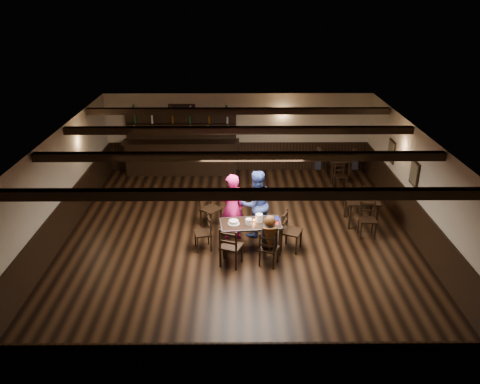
{
  "coord_description": "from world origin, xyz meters",
  "views": [
    {
      "loc": [
        -0.06,
        -10.54,
        5.97
      ],
      "look_at": [
        0.02,
        0.2,
        1.23
      ],
      "focal_mm": 35.0,
      "sensor_mm": 36.0,
      "label": 1
    }
  ],
  "objects_px": {
    "chair_near_left": "(230,245)",
    "man_blue": "(256,204)",
    "chair_near_right": "(268,247)",
    "woman_pink": "(232,207)",
    "dining_table": "(251,226)",
    "cake": "(234,222)",
    "bar_counter": "(182,153)"
  },
  "relations": [
    {
      "from": "dining_table",
      "to": "chair_near_left",
      "type": "bearing_deg",
      "value": -124.41
    },
    {
      "from": "chair_near_left",
      "to": "cake",
      "type": "bearing_deg",
      "value": 82.73
    },
    {
      "from": "chair_near_right",
      "to": "cake",
      "type": "xyz_separation_m",
      "value": [
        -0.79,
        0.68,
        0.29
      ]
    },
    {
      "from": "chair_near_left",
      "to": "chair_near_right",
      "type": "xyz_separation_m",
      "value": [
        0.88,
        0.0,
        -0.08
      ]
    },
    {
      "from": "chair_near_left",
      "to": "chair_near_right",
      "type": "height_order",
      "value": "chair_near_left"
    },
    {
      "from": "man_blue",
      "to": "bar_counter",
      "type": "bearing_deg",
      "value": -83.99
    },
    {
      "from": "dining_table",
      "to": "woman_pink",
      "type": "xyz_separation_m",
      "value": [
        -0.46,
        0.59,
        0.23
      ]
    },
    {
      "from": "woman_pink",
      "to": "bar_counter",
      "type": "bearing_deg",
      "value": -86.02
    },
    {
      "from": "dining_table",
      "to": "chair_near_right",
      "type": "height_order",
      "value": "chair_near_right"
    },
    {
      "from": "chair_near_right",
      "to": "chair_near_left",
      "type": "bearing_deg",
      "value": -179.76
    },
    {
      "from": "chair_near_right",
      "to": "woman_pink",
      "type": "height_order",
      "value": "woman_pink"
    },
    {
      "from": "dining_table",
      "to": "chair_near_right",
      "type": "xyz_separation_m",
      "value": [
        0.38,
        -0.72,
        -0.16
      ]
    },
    {
      "from": "dining_table",
      "to": "man_blue",
      "type": "relative_size",
      "value": 0.85
    },
    {
      "from": "bar_counter",
      "to": "man_blue",
      "type": "bearing_deg",
      "value": -62.16
    },
    {
      "from": "chair_near_right",
      "to": "cake",
      "type": "distance_m",
      "value": 1.08
    },
    {
      "from": "man_blue",
      "to": "cake",
      "type": "xyz_separation_m",
      "value": [
        -0.56,
        -0.82,
        -0.1
      ]
    },
    {
      "from": "woman_pink",
      "to": "cake",
      "type": "distance_m",
      "value": 0.64
    },
    {
      "from": "chair_near_left",
      "to": "man_blue",
      "type": "relative_size",
      "value": 0.55
    },
    {
      "from": "chair_near_left",
      "to": "woman_pink",
      "type": "xyz_separation_m",
      "value": [
        0.04,
        1.31,
        0.31
      ]
    },
    {
      "from": "dining_table",
      "to": "woman_pink",
      "type": "bearing_deg",
      "value": 127.87
    },
    {
      "from": "woman_pink",
      "to": "bar_counter",
      "type": "height_order",
      "value": "bar_counter"
    },
    {
      "from": "chair_near_left",
      "to": "man_blue",
      "type": "height_order",
      "value": "man_blue"
    },
    {
      "from": "dining_table",
      "to": "man_blue",
      "type": "bearing_deg",
      "value": 78.78
    },
    {
      "from": "dining_table",
      "to": "cake",
      "type": "xyz_separation_m",
      "value": [
        -0.41,
        -0.04,
        0.13
      ]
    },
    {
      "from": "chair_near_right",
      "to": "woman_pink",
      "type": "xyz_separation_m",
      "value": [
        -0.84,
        1.31,
        0.39
      ]
    },
    {
      "from": "bar_counter",
      "to": "woman_pink",
      "type": "bearing_deg",
      "value": -69.4
    },
    {
      "from": "chair_near_right",
      "to": "woman_pink",
      "type": "distance_m",
      "value": 1.6
    },
    {
      "from": "cake",
      "to": "bar_counter",
      "type": "xyz_separation_m",
      "value": [
        -1.81,
        5.32,
        -0.07
      ]
    },
    {
      "from": "chair_near_left",
      "to": "man_blue",
      "type": "xyz_separation_m",
      "value": [
        0.65,
        1.5,
        0.32
      ]
    },
    {
      "from": "dining_table",
      "to": "chair_near_left",
      "type": "distance_m",
      "value": 0.88
    },
    {
      "from": "man_blue",
      "to": "dining_table",
      "type": "bearing_deg",
      "value": 56.96
    },
    {
      "from": "chair_near_right",
      "to": "dining_table",
      "type": "bearing_deg",
      "value": 117.92
    }
  ]
}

